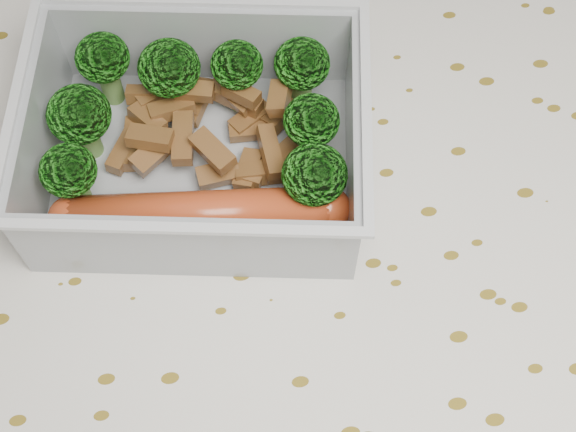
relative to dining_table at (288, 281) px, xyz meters
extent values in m
cube|color=brown|center=(0.00, 0.00, 0.06)|extent=(1.40, 0.90, 0.04)
cube|color=silver|center=(0.00, 0.00, 0.09)|extent=(1.46, 0.96, 0.01)
cube|color=#B6BCC3|center=(-0.04, 0.04, 0.09)|extent=(0.20, 0.17, 0.00)
cube|color=#B6BCC3|center=(-0.03, 0.11, 0.12)|extent=(0.17, 0.04, 0.06)
cube|color=#B6BCC3|center=(-0.06, -0.02, 0.12)|extent=(0.17, 0.04, 0.06)
cube|color=#B6BCC3|center=(0.04, 0.03, 0.12)|extent=(0.03, 0.13, 0.06)
cube|color=#B6BCC3|center=(-0.13, 0.06, 0.12)|extent=(0.03, 0.13, 0.06)
cube|color=silver|center=(-0.03, 0.11, 0.15)|extent=(0.19, 0.04, 0.00)
cube|color=silver|center=(-0.06, -0.03, 0.15)|extent=(0.19, 0.04, 0.00)
cube|color=silver|center=(0.05, 0.02, 0.15)|extent=(0.03, 0.13, 0.00)
cube|color=silver|center=(-0.13, 0.06, 0.15)|extent=(0.03, 0.13, 0.00)
cylinder|color=#608C3F|center=(-0.09, 0.10, 0.11)|extent=(0.01, 0.01, 0.03)
ellipsoid|color=#2B891E|center=(-0.09, 0.10, 0.13)|extent=(0.03, 0.03, 0.03)
cylinder|color=#608C3F|center=(-0.05, 0.09, 0.11)|extent=(0.01, 0.01, 0.02)
ellipsoid|color=#2B891E|center=(-0.05, 0.09, 0.13)|extent=(0.04, 0.04, 0.03)
cylinder|color=#608C3F|center=(-0.02, 0.08, 0.11)|extent=(0.01, 0.01, 0.03)
ellipsoid|color=#2B891E|center=(-0.02, 0.08, 0.13)|extent=(0.03, 0.03, 0.03)
cylinder|color=#608C3F|center=(0.02, 0.08, 0.11)|extent=(0.01, 0.01, 0.03)
ellipsoid|color=#2B891E|center=(0.02, 0.08, 0.13)|extent=(0.03, 0.03, 0.03)
cylinder|color=#608C3F|center=(-0.11, 0.06, 0.11)|extent=(0.01, 0.01, 0.02)
ellipsoid|color=#2B891E|center=(-0.11, 0.06, 0.13)|extent=(0.04, 0.04, 0.03)
cylinder|color=#608C3F|center=(0.02, 0.04, 0.11)|extent=(0.01, 0.01, 0.03)
ellipsoid|color=#2B891E|center=(0.02, 0.04, 0.13)|extent=(0.03, 0.03, 0.03)
cylinder|color=#608C3F|center=(-0.11, 0.03, 0.11)|extent=(0.01, 0.01, 0.03)
ellipsoid|color=#2B891E|center=(-0.11, 0.03, 0.13)|extent=(0.03, 0.03, 0.03)
cylinder|color=#608C3F|center=(0.02, 0.00, 0.11)|extent=(0.01, 0.01, 0.02)
ellipsoid|color=#2B891E|center=(0.02, 0.00, 0.13)|extent=(0.04, 0.04, 0.03)
cube|color=brown|center=(-0.01, 0.03, 0.10)|extent=(0.02, 0.01, 0.01)
cube|color=brown|center=(-0.02, 0.07, 0.12)|extent=(0.02, 0.02, 0.01)
cube|color=brown|center=(-0.04, 0.04, 0.12)|extent=(0.03, 0.03, 0.01)
cube|color=brown|center=(-0.07, 0.08, 0.11)|extent=(0.02, 0.01, 0.01)
cube|color=brown|center=(-0.08, 0.06, 0.10)|extent=(0.02, 0.03, 0.01)
cube|color=brown|center=(-0.02, 0.07, 0.11)|extent=(0.02, 0.02, 0.01)
cube|color=brown|center=(0.00, 0.03, 0.10)|extent=(0.03, 0.03, 0.01)
cube|color=brown|center=(-0.06, 0.07, 0.11)|extent=(0.03, 0.02, 0.01)
cube|color=brown|center=(-0.07, 0.07, 0.11)|extent=(0.02, 0.03, 0.01)
cube|color=brown|center=(0.01, 0.06, 0.12)|extent=(0.02, 0.02, 0.01)
cube|color=brown|center=(-0.01, 0.06, 0.10)|extent=(0.03, 0.02, 0.01)
cube|color=brown|center=(-0.07, 0.08, 0.11)|extent=(0.02, 0.02, 0.01)
cube|color=brown|center=(-0.04, 0.03, 0.10)|extent=(0.03, 0.02, 0.01)
cube|color=brown|center=(-0.09, 0.05, 0.10)|extent=(0.02, 0.03, 0.01)
cube|color=brown|center=(-0.07, 0.04, 0.11)|extent=(0.03, 0.03, 0.01)
cube|color=brown|center=(0.00, 0.03, 0.11)|extent=(0.01, 0.03, 0.01)
cube|color=brown|center=(-0.05, 0.05, 0.11)|extent=(0.02, 0.03, 0.01)
cube|color=brown|center=(-0.01, 0.06, 0.10)|extent=(0.03, 0.01, 0.01)
cube|color=brown|center=(-0.02, 0.03, 0.10)|extent=(0.02, 0.03, 0.01)
cube|color=brown|center=(0.01, 0.06, 0.10)|extent=(0.03, 0.02, 0.01)
cube|color=brown|center=(-0.04, 0.08, 0.12)|extent=(0.02, 0.02, 0.01)
cube|color=brown|center=(-0.01, 0.03, 0.10)|extent=(0.02, 0.01, 0.01)
cube|color=brown|center=(-0.02, 0.07, 0.11)|extent=(0.03, 0.03, 0.01)
cube|color=brown|center=(-0.02, 0.03, 0.10)|extent=(0.03, 0.02, 0.01)
cube|color=brown|center=(-0.07, 0.05, 0.12)|extent=(0.03, 0.02, 0.01)
cube|color=brown|center=(-0.04, 0.08, 0.10)|extent=(0.02, 0.03, 0.01)
cylinder|color=#B5401C|center=(-0.05, 0.00, 0.11)|extent=(0.14, 0.04, 0.03)
sphere|color=#B5401C|center=(0.02, -0.01, 0.11)|extent=(0.03, 0.03, 0.03)
sphere|color=#B5401C|center=(-0.12, 0.01, 0.11)|extent=(0.03, 0.03, 0.03)
camera|label=1|loc=(-0.03, -0.20, 0.50)|focal=50.00mm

